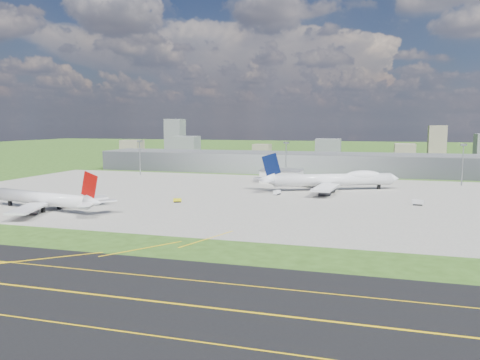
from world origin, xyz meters
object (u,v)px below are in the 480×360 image
(van_white_near, at_px, (277,193))
(van_white_far, at_px, (418,203))
(airliner_red_twin, at_px, (46,199))
(airliner_blue_quad, at_px, (333,180))
(tug_yellow, at_px, (177,200))

(van_white_near, distance_m, van_white_far, 71.37)
(airliner_red_twin, xyz_separation_m, van_white_near, (88.87, 72.73, -3.74))
(van_white_near, xyz_separation_m, van_white_far, (69.95, -14.13, 0.06))
(airliner_blue_quad, relative_size, tug_yellow, 17.71)
(airliner_red_twin, height_order, tug_yellow, airliner_red_twin)
(tug_yellow, relative_size, van_white_far, 0.85)
(van_white_near, bearing_deg, van_white_far, -84.24)
(tug_yellow, bearing_deg, airliner_blue_quad, 15.50)
(airliner_blue_quad, xyz_separation_m, van_white_far, (42.57, -40.01, -4.80))
(airliner_blue_quad, bearing_deg, airliner_red_twin, -164.09)
(airliner_blue_quad, distance_m, van_white_near, 37.99)
(airliner_blue_quad, height_order, van_white_near, airliner_blue_quad)
(airliner_blue_quad, bearing_deg, van_white_far, -67.63)
(van_white_near, bearing_deg, airliner_blue_quad, -29.43)
(tug_yellow, bearing_deg, van_white_near, 14.87)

